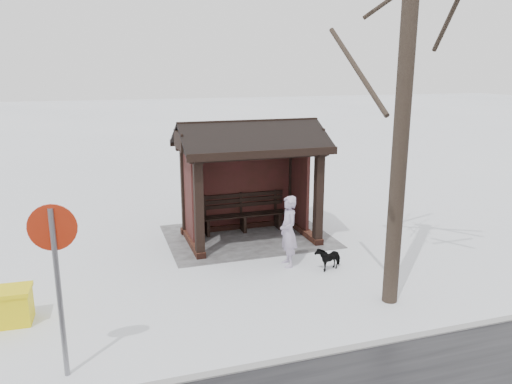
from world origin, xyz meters
TOP-DOWN VIEW (x-y plane):
  - ground at (0.00, 0.00)m, footprint 120.00×120.00m
  - kerb at (0.00, 5.50)m, footprint 120.00×0.15m
  - trampled_patch at (0.00, -0.20)m, footprint 4.20×3.20m
  - bus_shelter at (0.00, -0.16)m, footprint 3.60×2.40m
  - pedestrian at (-0.29, 1.96)m, footprint 0.42×0.61m
  - dog at (-1.07, 2.42)m, footprint 0.68×0.48m
  - grit_bin at (5.31, 2.93)m, footprint 0.86×0.61m
  - road_sign at (4.27, 4.81)m, footprint 0.65×0.13m

SIDE VIEW (x-z plane):
  - ground at x=0.00m, z-range 0.00..0.00m
  - trampled_patch at x=0.00m, z-range 0.00..0.02m
  - kerb at x=0.00m, z-range -0.02..0.04m
  - dog at x=-1.07m, z-range 0.00..0.52m
  - grit_bin at x=5.31m, z-range 0.00..0.65m
  - pedestrian at x=-0.29m, z-range 0.00..1.61m
  - road_sign at x=4.27m, z-range 0.55..3.12m
  - bus_shelter at x=0.00m, z-range 0.62..3.71m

